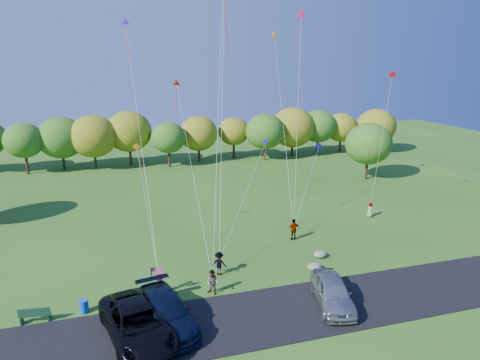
# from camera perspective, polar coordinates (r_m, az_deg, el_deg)

# --- Properties ---
(ground) EXTENTS (140.00, 140.00, 0.00)m
(ground) POSITION_cam_1_polar(r_m,az_deg,el_deg) (30.72, -0.30, -13.89)
(ground) COLOR #275819
(ground) RESTS_ON ground
(asphalt_lane) EXTENTS (44.00, 6.00, 0.06)m
(asphalt_lane) POSITION_cam_1_polar(r_m,az_deg,el_deg) (27.45, 2.12, -17.79)
(asphalt_lane) COLOR black
(asphalt_lane) RESTS_ON ground
(treeline) EXTENTS (75.70, 28.02, 8.29)m
(treeline) POSITION_cam_1_polar(r_m,az_deg,el_deg) (62.90, -9.73, 5.86)
(treeline) COLOR #3B2815
(treeline) RESTS_ON ground
(minivan_dark) EXTENTS (4.56, 7.33, 1.89)m
(minivan_dark) POSITION_cam_1_polar(r_m,az_deg,el_deg) (25.80, -13.53, -18.09)
(minivan_dark) COLOR black
(minivan_dark) RESTS_ON asphalt_lane
(minivan_navy) EXTENTS (3.60, 6.52, 1.79)m
(minivan_navy) POSITION_cam_1_polar(r_m,az_deg,el_deg) (26.52, -9.80, -16.97)
(minivan_navy) COLOR black
(minivan_navy) RESTS_ON asphalt_lane
(minivan_silver) EXTENTS (3.25, 5.56, 1.78)m
(minivan_silver) POSITION_cam_1_polar(r_m,az_deg,el_deg) (28.71, 12.24, -14.39)
(minivan_silver) COLOR #95999F
(minivan_silver) RESTS_ON asphalt_lane
(flyer_a) EXTENTS (0.80, 0.78, 1.85)m
(flyer_a) POSITION_cam_1_polar(r_m,az_deg,el_deg) (29.82, -10.71, -13.13)
(flyer_a) COLOR #4C4C59
(flyer_a) RESTS_ON ground
(flyer_b) EXTENTS (1.07, 1.06, 1.75)m
(flyer_b) POSITION_cam_1_polar(r_m,az_deg,el_deg) (29.37, -3.69, -13.47)
(flyer_b) COLOR #4C4C59
(flyer_b) RESTS_ON ground
(flyer_c) EXTENTS (1.32, 1.11, 1.77)m
(flyer_c) POSITION_cam_1_polar(r_m,az_deg,el_deg) (31.76, -2.79, -11.06)
(flyer_c) COLOR #4C4C59
(flyer_c) RESTS_ON ground
(flyer_d) EXTENTS (1.13, 0.48, 1.91)m
(flyer_d) POSITION_cam_1_polar(r_m,az_deg,el_deg) (37.75, 7.18, -6.56)
(flyer_d) COLOR #4C4C59
(flyer_d) RESTS_ON ground
(flyer_e) EXTENTS (0.77, 0.88, 1.53)m
(flyer_e) POSITION_cam_1_polar(r_m,az_deg,el_deg) (44.74, 16.94, -3.81)
(flyer_e) COLOR #4C4C59
(flyer_e) RESTS_ON ground
(park_bench) EXTENTS (1.83, 0.56, 1.01)m
(park_bench) POSITION_cam_1_polar(r_m,az_deg,el_deg) (29.37, -25.70, -15.89)
(park_bench) COLOR #153A20
(park_bench) RESTS_ON ground
(trash_barrel) EXTENTS (0.56, 0.56, 0.84)m
(trash_barrel) POSITION_cam_1_polar(r_m,az_deg,el_deg) (29.34, -20.10, -15.54)
(trash_barrel) COLOR blue
(trash_barrel) RESTS_ON ground
(flag_assembly) EXTENTS (0.83, 0.53, 2.23)m
(flag_assembly) POSITION_cam_1_polar(r_m,az_deg,el_deg) (29.09, -11.27, -12.33)
(flag_assembly) COLOR black
(flag_assembly) RESTS_ON ground
(boulder_near) EXTENTS (1.11, 0.87, 0.56)m
(boulder_near) POSITION_cam_1_polar(r_m,az_deg,el_deg) (33.09, 9.88, -11.30)
(boulder_near) COLOR gray
(boulder_near) RESTS_ON ground
(boulder_far) EXTENTS (1.06, 0.88, 0.55)m
(boulder_far) POSITION_cam_1_polar(r_m,az_deg,el_deg) (35.12, 10.63, -9.69)
(boulder_far) COLOR gray
(boulder_far) RESTS_ON ground
(kites_aloft) EXTENTS (24.66, 8.51, 19.82)m
(kites_aloft) POSITION_cam_1_polar(r_m,az_deg,el_deg) (42.38, 0.08, 20.37)
(kites_aloft) COLOR #E21970
(kites_aloft) RESTS_ON ground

